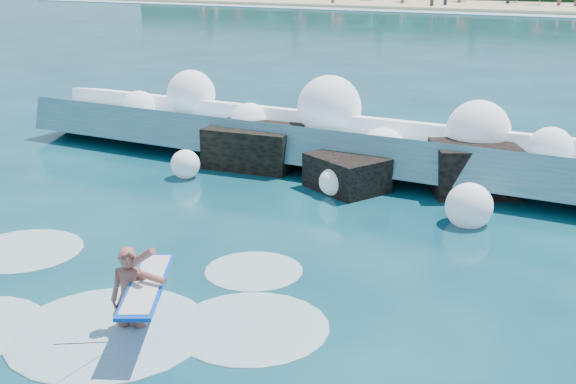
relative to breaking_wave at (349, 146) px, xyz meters
The scene contains 6 objects.
ground 7.98m from the breaking_wave, 91.14° to the right, with size 200.00×200.00×0.00m, color #072E3D.
breaking_wave is the anchor object (origin of this frame).
rock_cluster 1.11m from the breaking_wave, 71.73° to the right, with size 8.15×3.32×1.34m.
surfer_with_board 9.65m from the breaking_wave, 85.45° to the right, with size 1.45×2.77×1.57m.
wave_spray 0.58m from the breaking_wave, 51.30° to the right, with size 14.55×4.55×2.42m.
surf_foam 9.32m from the breaking_wave, 88.72° to the right, with size 9.07×5.70×0.15m.
Camera 1 is at (7.31, -8.95, 5.19)m, focal length 45.00 mm.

